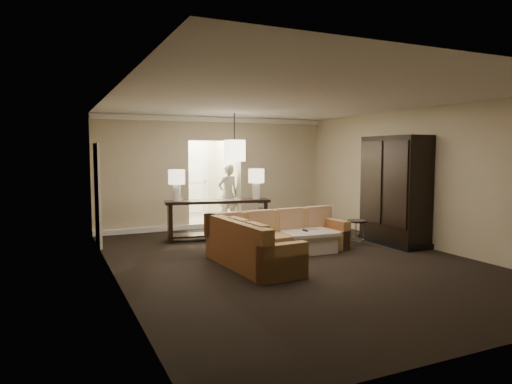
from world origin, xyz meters
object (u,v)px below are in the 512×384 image
drink_table (357,227)px  person (228,191)px  console_table (218,216)px  armoire (394,193)px  coffee_table (306,240)px  sectional_sofa (274,241)px

drink_table → person: person is taller
console_table → armoire: 3.79m
coffee_table → console_table: bearing=123.5°
coffee_table → armoire: bearing=-5.3°
armoire → coffee_table: bearing=174.7°
drink_table → coffee_table: bearing=-175.6°
person → armoire: bearing=110.2°
armoire → drink_table: size_ratio=4.45×
person → drink_table: bearing=103.0°
coffee_table → console_table: 2.16m
sectional_sofa → drink_table: 2.18m
console_table → drink_table: (2.46, -1.69, -0.16)m
console_table → armoire: size_ratio=1.03×
console_table → drink_table: size_ratio=4.60×
console_table → sectional_sofa: bearing=-71.6°
drink_table → person: (-1.48, 3.60, 0.53)m
sectional_sofa → console_table: size_ratio=1.20×
console_table → drink_table: bearing=-24.6°
coffee_table → drink_table: size_ratio=2.09×
armoire → person: 4.47m
console_table → coffee_table: bearing=-46.7°
drink_table → person: size_ratio=0.28×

